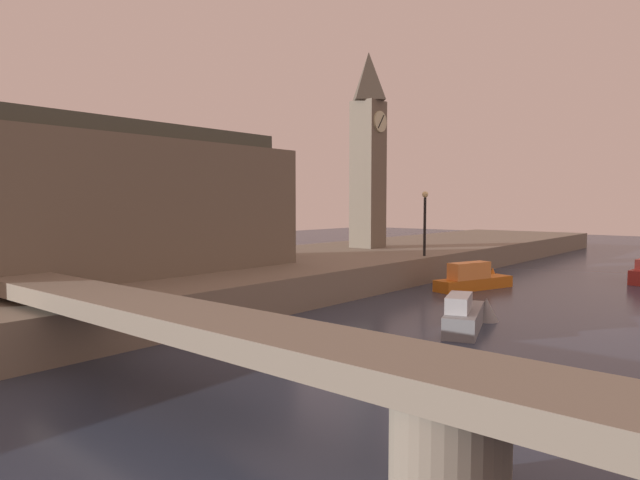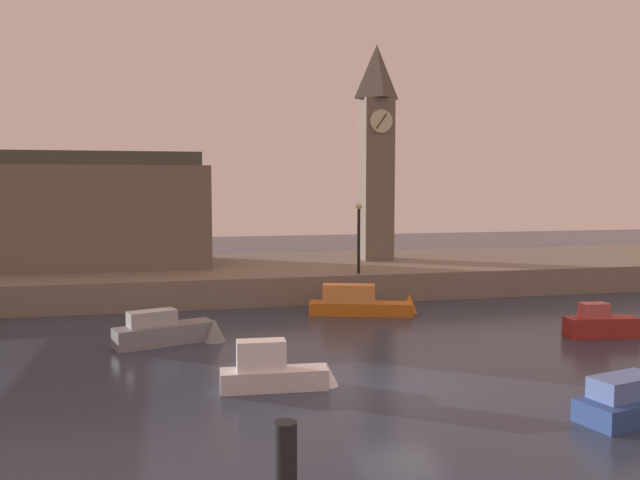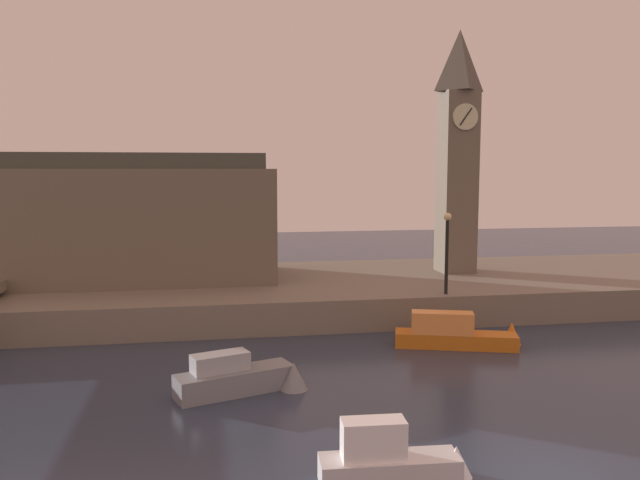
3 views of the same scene
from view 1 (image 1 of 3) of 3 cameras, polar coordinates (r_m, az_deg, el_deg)
The scene contains 7 objects.
far_embankment at distance 33.71m, azimuth 0.27°, elevation -2.72°, with size 70.00×12.00×1.50m, color slate.
clock_tower at distance 38.77m, azimuth 4.99°, elevation 9.52°, with size 2.04×2.10×13.37m.
parliament_hall at distance 25.83m, azimuth -21.52°, elevation 3.85°, with size 17.10×6.47×10.24m.
bridge_span at distance 8.94m, azimuth 12.69°, elevation -15.42°, with size 2.03×35.45×2.22m.
streetlamp at distance 32.89m, azimuth 10.76°, elevation 2.49°, with size 0.36×0.36×3.79m.
boat_patrol_orange at distance 31.05m, azimuth 15.83°, elevation -3.89°, with size 5.61×2.55×1.77m.
boat_cruiser_grey at distance 21.24m, azimuth 15.00°, elevation -7.47°, with size 4.57×2.31×1.41m.
Camera 1 is at (-25.68, -1.49, 4.64)m, focal length 31.04 mm.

